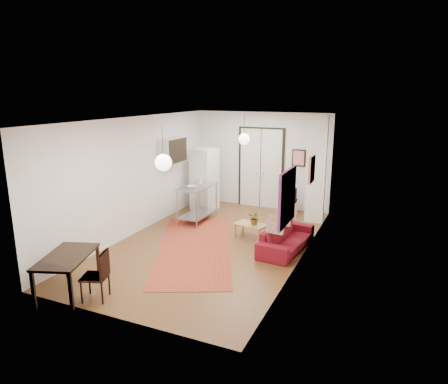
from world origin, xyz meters
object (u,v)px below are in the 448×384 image
at_px(sofa, 286,238).
at_px(dining_chair_near, 98,270).
at_px(fridge, 205,179).
at_px(dining_chair_far, 98,270).
at_px(kitchen_counter, 197,198).
at_px(dining_table, 67,260).
at_px(coffee_table, 251,226).
at_px(black_side_chair, 291,197).

relative_size(sofa, dining_chair_near, 2.13).
distance_m(sofa, fridge, 3.86).
height_order(sofa, dining_chair_near, dining_chair_near).
bearing_deg(dining_chair_far, sofa, 125.29).
height_order(dining_chair_near, dining_chair_far, same).
relative_size(kitchen_counter, dining_table, 0.91).
relative_size(dining_chair_near, dining_chair_far, 1.00).
bearing_deg(sofa, coffee_table, 73.11).
xyz_separation_m(sofa, fridge, (-3.13, 2.17, 0.66)).
height_order(fridge, dining_chair_near, fridge).
bearing_deg(dining_chair_far, dining_chair_near, 0.00).
distance_m(fridge, dining_chair_far, 5.64).
bearing_deg(dining_chair_near, sofa, 125.29).
bearing_deg(dining_chair_far, black_side_chair, 144.75).
bearing_deg(dining_chair_near, dining_chair_far, 0.00).
bearing_deg(sofa, kitchen_counter, 74.99).
distance_m(coffee_table, fridge, 2.82).
height_order(kitchen_counter, dining_table, kitchen_counter).
height_order(coffee_table, dining_chair_far, dining_chair_far).
height_order(fridge, dining_table, fridge).
xyz_separation_m(coffee_table, black_side_chair, (0.37, 2.46, 0.16)).
bearing_deg(dining_chair_near, dining_table, -101.48).
distance_m(sofa, dining_table, 4.62).
relative_size(sofa, fridge, 0.99).
distance_m(coffee_table, dining_chair_near, 4.08).
bearing_deg(black_side_chair, sofa, 94.08).
height_order(coffee_table, fridge, fridge).
height_order(sofa, fridge, fridge).
height_order(dining_table, dining_chair_far, dining_chair_far).
bearing_deg(dining_table, black_side_chair, 69.61).
xyz_separation_m(kitchen_counter, fridge, (-0.33, 1.10, 0.27)).
relative_size(coffee_table, dining_table, 0.59).
relative_size(sofa, black_side_chair, 2.32).
bearing_deg(coffee_table, kitchen_counter, 160.30).
xyz_separation_m(fridge, dining_chair_near, (0.73, -5.58, -0.43)).
xyz_separation_m(kitchen_counter, dining_chair_near, (0.40, -4.47, -0.16)).
height_order(coffee_table, dining_table, dining_table).
bearing_deg(dining_chair_near, fridge, 167.90).
height_order(kitchen_counter, black_side_chair, kitchen_counter).
height_order(sofa, black_side_chair, black_side_chair).
bearing_deg(sofa, dining_chair_far, 150.60).
xyz_separation_m(sofa, coffee_table, (-1.01, 0.42, 0.03)).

